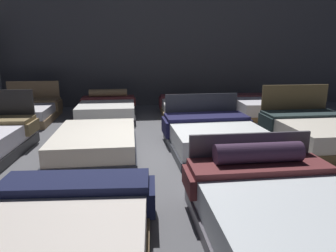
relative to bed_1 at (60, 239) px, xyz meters
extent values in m
cube|color=#5B5B60|center=(1.03, 2.67, -0.23)|extent=(18.00, 18.00, 0.02)
cube|color=#47474C|center=(1.03, 7.66, 1.53)|extent=(18.00, 0.06, 3.50)
cube|color=silver|center=(0.00, -0.05, 0.07)|extent=(1.61, 1.97, 0.25)
cube|color=#1A1F40|center=(0.04, 0.64, 0.24)|extent=(1.57, 0.59, 0.09)
cube|color=#1A1F40|center=(-0.76, 0.69, 0.06)|extent=(0.12, 0.51, 0.27)
cube|color=#1A1F40|center=(0.83, 0.59, 0.06)|extent=(0.12, 0.51, 0.27)
cube|color=#524E57|center=(2.10, -0.04, -0.14)|extent=(1.66, 2.14, 0.15)
cube|color=silver|center=(2.10, -0.04, 0.10)|extent=(1.60, 2.08, 0.33)
cube|color=#524E57|center=(2.08, 1.01, 0.20)|extent=(1.53, 0.06, 0.83)
cube|color=brown|center=(2.09, 0.72, 0.30)|extent=(1.61, 0.54, 0.07)
cube|color=brown|center=(1.27, 0.71, 0.15)|extent=(0.08, 0.52, 0.22)
cube|color=brown|center=(2.91, 0.74, 0.15)|extent=(0.08, 0.52, 0.22)
cylinder|color=#412B45|center=(2.09, 0.77, 0.44)|extent=(1.04, 0.26, 0.24)
cube|color=olive|center=(-1.30, 3.50, 0.15)|extent=(0.10, 0.58, 0.22)
cube|color=#2B2E38|center=(-0.04, 2.88, -0.15)|extent=(1.47, 2.03, 0.12)
cube|color=silver|center=(-0.04, 2.88, 0.05)|extent=(1.40, 1.97, 0.29)
cube|color=#2D2F36|center=(2.13, 2.83, -0.14)|extent=(1.73, 2.02, 0.15)
cube|color=silver|center=(2.13, 2.83, 0.09)|extent=(1.67, 1.96, 0.32)
cube|color=#2D2F36|center=(2.09, 3.80, 0.24)|extent=(1.56, 0.11, 0.92)
cube|color=#1B1A40|center=(2.10, 3.44, 0.29)|extent=(1.66, 0.74, 0.07)
cube|color=#1B1A40|center=(1.28, 3.40, 0.10)|extent=(0.10, 0.67, 0.31)
cube|color=#1B1A40|center=(2.93, 3.47, 0.10)|extent=(0.10, 0.67, 0.31)
cube|color=brown|center=(4.22, 2.85, -0.13)|extent=(1.64, 2.07, 0.17)
cube|color=silver|center=(4.22, 2.85, 0.11)|extent=(1.58, 2.01, 0.30)
cube|color=brown|center=(4.20, 3.88, 0.32)|extent=(1.52, 0.06, 1.07)
cube|color=#29393A|center=(4.21, 3.52, 0.28)|extent=(1.60, 0.67, 0.05)
cube|color=#29393A|center=(3.41, 3.51, 0.11)|extent=(0.06, 0.65, 0.29)
cube|color=#29393A|center=(5.01, 3.54, 0.11)|extent=(0.06, 0.65, 0.29)
cube|color=#937451|center=(-2.21, 5.68, -0.12)|extent=(1.56, 2.02, 0.19)
cube|color=silver|center=(-2.21, 5.68, 0.09)|extent=(1.50, 1.96, 0.22)
cube|color=#937451|center=(-2.23, 6.67, 0.25)|extent=(1.44, 0.07, 0.94)
cube|color=olive|center=(-2.22, 6.33, 0.23)|extent=(1.52, 0.66, 0.06)
cube|color=olive|center=(-2.98, 6.32, 0.05)|extent=(0.07, 0.63, 0.29)
cube|color=olive|center=(-1.46, 6.34, 0.05)|extent=(0.07, 0.63, 0.29)
cube|color=#29282E|center=(-0.07, 5.77, -0.14)|extent=(1.54, 1.97, 0.14)
cube|color=white|center=(-0.07, 5.77, 0.07)|extent=(1.48, 1.91, 0.29)
cube|color=brown|center=(-0.08, 6.46, 0.25)|extent=(1.50, 0.53, 0.06)
cube|color=brown|center=(-0.84, 6.45, 0.12)|extent=(0.07, 0.51, 0.19)
cube|color=brown|center=(0.67, 6.47, 0.12)|extent=(0.07, 0.51, 0.19)
cylinder|color=#886D4C|center=(-0.09, 6.49, 0.38)|extent=(1.09, 0.23, 0.22)
cube|color=olive|center=(2.15, 5.73, -0.11)|extent=(1.49, 2.09, 0.20)
cube|color=white|center=(2.15, 5.73, 0.10)|extent=(1.43, 2.03, 0.23)
cube|color=brown|center=(2.16, 6.49, 0.25)|extent=(1.43, 0.52, 0.07)
cube|color=brown|center=(1.44, 6.50, 0.06)|extent=(0.08, 0.49, 0.32)
cube|color=brown|center=(2.89, 6.47, 0.06)|extent=(0.08, 0.49, 0.32)
cube|color=#98734D|center=(4.24, 5.74, -0.15)|extent=(1.56, 1.97, 0.13)
cube|color=white|center=(4.24, 5.74, 0.07)|extent=(1.50, 1.91, 0.32)
cube|color=brown|center=(4.26, 6.43, 0.26)|extent=(1.49, 0.53, 0.06)
cube|color=brown|center=(3.52, 6.46, 0.13)|extent=(0.08, 0.47, 0.22)
cube|color=brown|center=(5.01, 6.40, 0.13)|extent=(0.08, 0.47, 0.22)
camera|label=1|loc=(0.69, -2.40, 1.60)|focal=32.29mm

